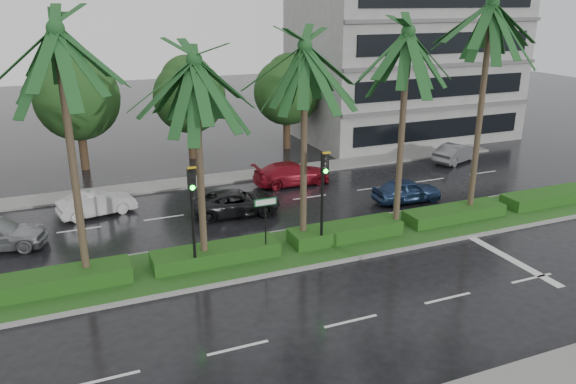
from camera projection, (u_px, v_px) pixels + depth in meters
name	position (u px, v px, depth m)	size (l,w,h in m)	color
ground	(293.00, 261.00, 23.31)	(120.00, 120.00, 0.00)	black
far_sidewalk	(215.00, 179.00, 33.77)	(40.00, 2.00, 0.12)	gray
median	(284.00, 250.00, 24.16)	(36.00, 4.00, 0.15)	gray
hedge	(284.00, 242.00, 24.04)	(35.20, 1.40, 0.60)	#1B4C15
lane_markings	(362.00, 253.00, 24.04)	(34.00, 13.06, 0.01)	silver
palm_row	(252.00, 56.00, 21.06)	(26.30, 4.20, 10.83)	#423626
signal_median_left	(192.00, 204.00, 21.14)	(0.34, 0.42, 4.36)	black
signal_median_right	(324.00, 186.00, 23.15)	(0.34, 0.42, 4.36)	black
street_sign	(266.00, 213.00, 22.68)	(0.95, 0.09, 2.60)	black
bg_trees	(182.00, 91.00, 37.01)	(32.92, 5.20, 7.51)	#3D301B
building	(404.00, 59.00, 43.29)	(16.00, 10.00, 12.00)	gray
car_white	(97.00, 203.00, 28.14)	(3.78, 1.32, 1.25)	#B3B3B3
car_darkgrey	(236.00, 202.00, 28.28)	(4.45, 2.05, 1.24)	black
car_red	(292.00, 173.00, 32.85)	(4.57, 1.86, 1.33)	maroon
car_blue	(407.00, 190.00, 30.00)	(3.75, 1.51, 1.28)	navy
car_grey	(456.00, 153.00, 37.40)	(3.85, 1.34, 1.27)	#5C5E61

